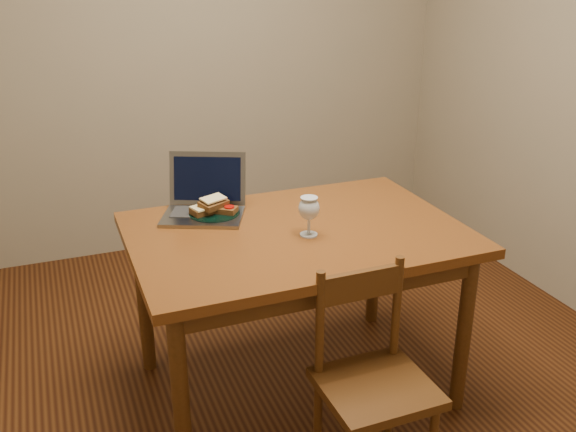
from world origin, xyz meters
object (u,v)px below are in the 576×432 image
object	(u,v)px
plate	(214,215)
milk_glass	(309,216)
chair	(374,372)
laptop	(205,198)
table	(297,249)

from	to	relation	value
plate	milk_glass	bearing A→B (deg)	-47.84
chair	plate	size ratio (longest dim) A/B	1.90
milk_glass	laptop	size ratio (longest dim) A/B	0.38
milk_glass	plate	bearing A→B (deg)	132.16
table	milk_glass	bearing A→B (deg)	-71.40
laptop	chair	bearing A→B (deg)	-44.47
table	milk_glass	distance (m)	0.18
table	laptop	size ratio (longest dim) A/B	3.11
plate	milk_glass	distance (m)	0.44
milk_glass	table	bearing A→B (deg)	108.60
milk_glass	chair	bearing A→B (deg)	-86.13
chair	laptop	size ratio (longest dim) A/B	0.95
chair	milk_glass	world-z (taller)	milk_glass
table	milk_glass	world-z (taller)	milk_glass
laptop	plate	bearing A→B (deg)	-47.79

